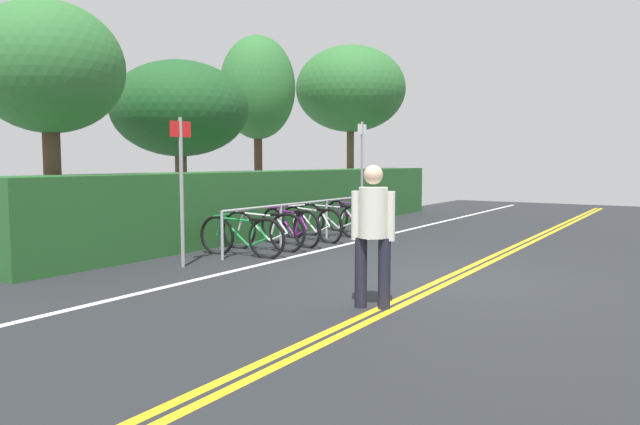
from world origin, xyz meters
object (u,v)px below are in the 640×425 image
at_px(bicycle_2, 290,227).
at_px(sign_post_far, 362,166).
at_px(bicycle_4, 332,220).
at_px(bicycle_1, 263,231).
at_px(sign_post_near, 181,178).
at_px(bike_rack, 305,212).
at_px(tree_near_left, 48,69).
at_px(tree_mid, 180,109).
at_px(bicycle_0, 241,236).
at_px(bicycle_3, 311,224).
at_px(tree_extra, 351,89).
at_px(pedestrian, 373,227).
at_px(tree_far_right, 258,88).
at_px(bicycle_5, 351,217).

relative_size(bicycle_2, sign_post_far, 0.66).
xyz_separation_m(bicycle_2, bicycle_4, (1.59, 0.00, 0.00)).
xyz_separation_m(bicycle_1, sign_post_near, (-2.05, -0.04, 1.03)).
distance_m(bike_rack, tree_near_left, 5.26).
distance_m(bike_rack, tree_mid, 3.86).
xyz_separation_m(bike_rack, bicycle_0, (-1.99, -0.01, -0.28)).
distance_m(bicycle_2, sign_post_far, 3.44).
relative_size(bicycle_1, bicycle_3, 1.00).
relative_size(bicycle_1, tree_extra, 0.33).
height_order(pedestrian, tree_mid, tree_mid).
height_order(bike_rack, tree_extra, tree_extra).
bearing_deg(bike_rack, tree_far_right, 49.11).
bearing_deg(bike_rack, bicycle_0, -179.69).
bearing_deg(bicycle_1, sign_post_far, 1.57).
xyz_separation_m(bicycle_3, pedestrian, (-4.35, -3.70, 0.56)).
relative_size(pedestrian, tree_extra, 0.30).
xyz_separation_m(bike_rack, sign_post_far, (2.79, 0.22, 0.91)).
bearing_deg(sign_post_near, bike_rack, -1.26).
xyz_separation_m(tree_near_left, tree_far_right, (7.18, 1.33, 0.50)).
bearing_deg(tree_extra, bicycle_5, -150.01).
distance_m(bike_rack, sign_post_far, 2.94).
bearing_deg(tree_far_right, bicycle_5, -109.82).
height_order(bicycle_5, tree_mid, tree_mid).
xyz_separation_m(sign_post_far, tree_extra, (4.21, 2.72, 2.42)).
distance_m(bicycle_3, tree_extra, 8.08).
xyz_separation_m(bicycle_1, tree_mid, (0.96, 3.06, 2.44)).
bearing_deg(pedestrian, tree_near_left, 88.86).
distance_m(bicycle_0, sign_post_far, 4.92).
bearing_deg(pedestrian, bicycle_0, 60.85).
bearing_deg(bike_rack, bicycle_5, 0.62).
bearing_deg(tree_near_left, tree_extra, 2.37).
height_order(sign_post_far, tree_mid, tree_mid).
distance_m(bicycle_5, tree_extra, 6.86).
bearing_deg(sign_post_near, bicycle_0, -3.64).
relative_size(bicycle_5, tree_near_left, 0.40).
xyz_separation_m(bicycle_1, tree_near_left, (-2.63, 2.38, 2.80)).
xyz_separation_m(bicycle_4, tree_extra, (5.85, 2.88, 3.60)).
xyz_separation_m(tree_near_left, tree_mid, (3.59, 0.68, -0.36)).
relative_size(bicycle_0, sign_post_near, 0.75).
relative_size(bicycle_0, tree_extra, 0.33).
relative_size(bicycle_1, pedestrian, 1.11).
xyz_separation_m(bicycle_2, tree_extra, (7.44, 2.88, 3.60)).
height_order(bicycle_0, tree_mid, tree_mid).
bearing_deg(bicycle_2, bike_rack, -7.86).
relative_size(bicycle_5, pedestrian, 1.07).
bearing_deg(sign_post_near, tree_mid, 45.86).
height_order(bike_rack, tree_mid, tree_mid).
distance_m(sign_post_far, tree_near_left, 7.22).
height_order(pedestrian, sign_post_near, sign_post_near).
distance_m(bicycle_1, tree_near_left, 4.52).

